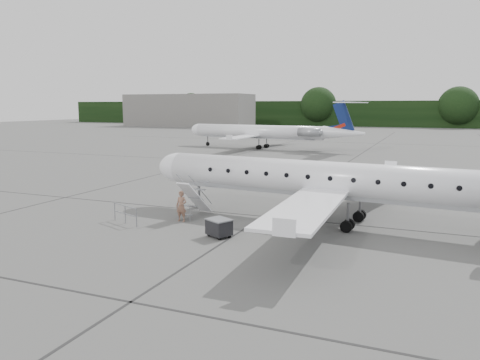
% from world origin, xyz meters
% --- Properties ---
extents(ground, '(320.00, 320.00, 0.00)m').
position_xyz_m(ground, '(0.00, 0.00, 0.00)').
color(ground, '#5A5A58').
rests_on(ground, ground).
extents(treeline, '(260.00, 4.00, 8.00)m').
position_xyz_m(treeline, '(0.00, 130.00, 4.00)').
color(treeline, black).
rests_on(treeline, ground).
extents(terminal_building, '(40.00, 14.00, 10.00)m').
position_xyz_m(terminal_building, '(-70.00, 110.00, 5.00)').
color(terminal_building, slate).
rests_on(terminal_building, ground).
extents(main_regional_jet, '(28.76, 22.01, 6.91)m').
position_xyz_m(main_regional_jet, '(-2.41, 3.52, 3.46)').
color(main_regional_jet, white).
rests_on(main_regional_jet, ground).
extents(airstair, '(1.09, 2.50, 2.17)m').
position_xyz_m(airstair, '(-10.50, 2.10, 1.08)').
color(airstair, white).
rests_on(airstair, ground).
extents(passenger, '(0.64, 0.42, 1.76)m').
position_xyz_m(passenger, '(-10.64, 0.74, 0.88)').
color(passenger, '#865D49').
rests_on(passenger, ground).
extents(safety_railing, '(2.07, 0.89, 1.00)m').
position_xyz_m(safety_railing, '(-13.31, -0.85, 0.50)').
color(safety_railing, gray).
rests_on(safety_railing, ground).
extents(baggage_cart, '(1.42, 1.33, 0.98)m').
position_xyz_m(baggage_cart, '(-7.33, -1.32, 0.49)').
color(baggage_cart, black).
rests_on(baggage_cart, ground).
extents(bg_regional_left, '(29.42, 22.84, 7.13)m').
position_xyz_m(bg_regional_left, '(-22.79, 45.51, 3.56)').
color(bg_regional_left, white).
rests_on(bg_regional_left, ground).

